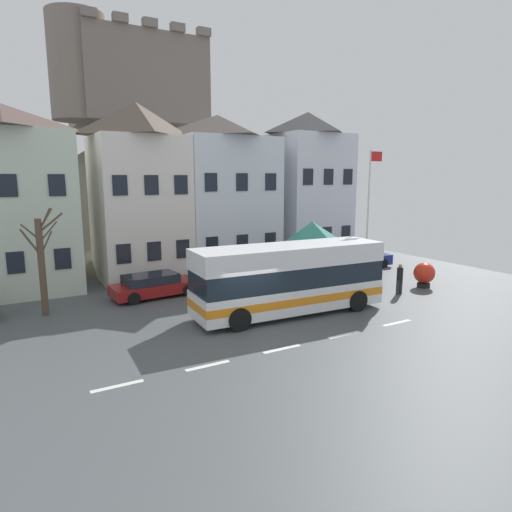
# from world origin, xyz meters

# --- Properties ---
(ground_plane) EXTENTS (40.00, 60.00, 0.07)m
(ground_plane) POSITION_xyz_m (0.00, -0.00, -0.03)
(ground_plane) COLOR #4B5052
(townhouse_01) EXTENTS (6.52, 6.20, 10.14)m
(townhouse_01) POSITION_xyz_m (-8.26, 12.07, 5.07)
(townhouse_01) COLOR silver
(townhouse_01) RESTS_ON ground_plane
(townhouse_02) EXTENTS (5.22, 5.29, 10.69)m
(townhouse_02) POSITION_xyz_m (-1.21, 11.61, 5.34)
(townhouse_02) COLOR silver
(townhouse_02) RESTS_ON ground_plane
(townhouse_03) EXTENTS (6.32, 6.97, 10.41)m
(townhouse_03) POSITION_xyz_m (4.54, 12.45, 5.21)
(townhouse_03) COLOR silver
(townhouse_03) RESTS_ON ground_plane
(townhouse_04) EXTENTS (5.28, 5.15, 10.96)m
(townhouse_04) POSITION_xyz_m (11.39, 11.54, 5.48)
(townhouse_04) COLOR silver
(townhouse_04) RESTS_ON ground_plane
(hilltop_castle) EXTENTS (36.52, 36.52, 19.76)m
(hilltop_castle) POSITION_xyz_m (3.52, 29.19, 6.62)
(hilltop_castle) COLOR #5F5B4D
(hilltop_castle) RESTS_ON ground_plane
(transit_bus) EXTENTS (9.24, 2.98, 3.23)m
(transit_bus) POSITION_xyz_m (2.67, 0.80, 1.63)
(transit_bus) COLOR white
(transit_bus) RESTS_ON ground_plane
(bus_shelter) EXTENTS (3.60, 3.60, 3.81)m
(bus_shelter) POSITION_xyz_m (6.57, 4.35, 3.08)
(bus_shelter) COLOR #473D33
(bus_shelter) RESTS_ON ground_plane
(parked_car_01) EXTENTS (4.74, 2.38, 1.32)m
(parked_car_01) POSITION_xyz_m (12.84, 7.29, 0.66)
(parked_car_01) COLOR navy
(parked_car_01) RESTS_ON ground_plane
(parked_car_02) EXTENTS (4.68, 2.32, 1.23)m
(parked_car_02) POSITION_xyz_m (-1.95, 6.80, 0.62)
(parked_car_02) COLOR maroon
(parked_car_02) RESTS_ON ground_plane
(pedestrian_00) EXTENTS (0.34, 0.34, 1.58)m
(pedestrian_00) POSITION_xyz_m (9.19, 3.14, 0.95)
(pedestrian_00) COLOR #2D2D38
(pedestrian_00) RESTS_ON ground_plane
(pedestrian_01) EXTENTS (0.37, 0.32, 1.68)m
(pedestrian_01) POSITION_xyz_m (9.76, 0.66, 0.90)
(pedestrian_01) COLOR #2D2D38
(pedestrian_01) RESTS_ON ground_plane
(pedestrian_02) EXTENTS (0.35, 0.32, 1.46)m
(pedestrian_02) POSITION_xyz_m (8.99, 1.40, 0.81)
(pedestrian_02) COLOR black
(pedestrian_02) RESTS_ON ground_plane
(pedestrian_03) EXTENTS (0.28, 0.32, 1.60)m
(pedestrian_03) POSITION_xyz_m (10.29, 3.15, 0.88)
(pedestrian_03) COLOR #2D2D38
(pedestrian_03) RESTS_ON ground_plane
(public_bench) EXTENTS (1.61, 0.48, 0.87)m
(public_bench) POSITION_xyz_m (6.78, 6.27, 0.47)
(public_bench) COLOR #473828
(public_bench) RESTS_ON ground_plane
(flagpole) EXTENTS (0.95, 0.10, 7.82)m
(flagpole) POSITION_xyz_m (10.25, 3.71, 4.49)
(flagpole) COLOR silver
(flagpole) RESTS_ON ground_plane
(harbour_buoy) EXTENTS (1.20, 1.20, 1.45)m
(harbour_buoy) POSITION_xyz_m (12.21, 1.06, 0.80)
(harbour_buoy) COLOR black
(harbour_buoy) RESTS_ON ground_plane
(bare_tree_00) EXTENTS (1.89, 1.51, 4.97)m
(bare_tree_00) POSITION_xyz_m (-7.24, 6.17, 2.47)
(bare_tree_00) COLOR brown
(bare_tree_00) RESTS_ON ground_plane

